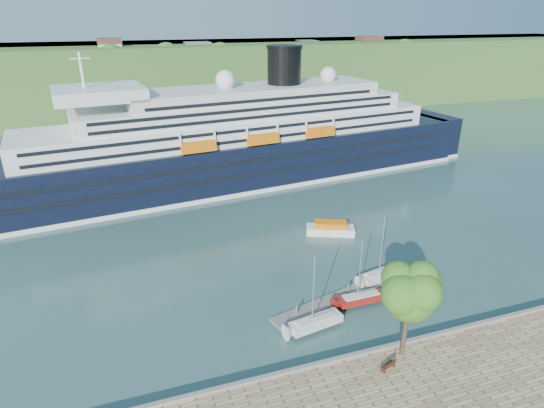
% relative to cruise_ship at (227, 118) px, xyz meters
% --- Properties ---
extents(ground, '(400.00, 400.00, 0.00)m').
position_rel_cruise_ship_xyz_m(ground, '(-0.79, -58.09, -14.06)').
color(ground, '#294A48').
rests_on(ground, ground).
extents(far_hillside, '(400.00, 50.00, 24.00)m').
position_rel_cruise_ship_xyz_m(far_hillside, '(-0.79, 86.91, -2.06)').
color(far_hillside, '#2D5923').
rests_on(far_hillside, ground).
extents(quay_coping, '(220.00, 0.50, 0.30)m').
position_rel_cruise_ship_xyz_m(quay_coping, '(-0.79, -58.29, -12.91)').
color(quay_coping, slate).
rests_on(quay_coping, promenade).
extents(cruise_ship, '(126.54, 33.43, 28.13)m').
position_rel_cruise_ship_xyz_m(cruise_ship, '(0.00, 0.00, 0.00)').
color(cruise_ship, black).
rests_on(cruise_ship, ground).
extents(park_bench, '(1.93, 1.29, 1.15)m').
position_rel_cruise_ship_xyz_m(park_bench, '(1.36, -61.07, -12.49)').
color(park_bench, '#411F12').
rests_on(park_bench, promenade).
extents(promenade_tree, '(7.13, 7.13, 11.82)m').
position_rel_cruise_ship_xyz_m(promenade_tree, '(4.00, -59.59, -7.15)').
color(promenade_tree, '#286219').
rests_on(promenade_tree, promenade).
extents(floating_pontoon, '(18.77, 7.00, 0.42)m').
position_rel_cruise_ship_xyz_m(floating_pontoon, '(2.38, -47.40, -13.85)').
color(floating_pontoon, slate).
rests_on(floating_pontoon, ground).
extents(sailboat_white_near, '(7.48, 3.17, 9.37)m').
position_rel_cruise_ship_xyz_m(sailboat_white_near, '(-2.42, -51.80, -9.38)').
color(sailboat_white_near, silver).
rests_on(sailboat_white_near, ground).
extents(sailboat_red, '(6.87, 1.95, 8.85)m').
position_rel_cruise_ship_xyz_m(sailboat_red, '(4.95, -49.14, -9.64)').
color(sailboat_red, maroon).
rests_on(sailboat_red, ground).
extents(sailboat_white_far, '(7.50, 3.48, 9.35)m').
position_rel_cruise_ship_xyz_m(sailboat_white_far, '(10.42, -45.13, -9.39)').
color(sailboat_white_far, silver).
rests_on(sailboat_white_far, ground).
extents(tender_launch, '(8.48, 5.67, 2.22)m').
position_rel_cruise_ship_xyz_m(tender_launch, '(10.04, -29.70, -12.95)').
color(tender_launch, orange).
rests_on(tender_launch, ground).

